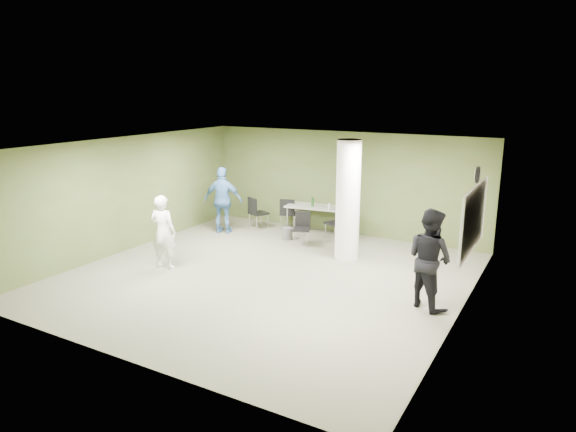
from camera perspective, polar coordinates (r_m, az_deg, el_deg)
The scene contains 17 objects.
floor at distance 11.09m, azimuth -2.43°, elevation -6.71°, with size 8.00×8.00×0.00m, color #5B5A47.
ceiling at distance 10.43m, azimuth -2.59°, elevation 7.83°, with size 8.00×8.00×0.00m, color white.
wall_back at distance 14.15m, azimuth 6.11°, elevation 3.67°, with size 8.00×0.02×2.80m, color #464D24.
wall_left at distance 13.19m, azimuth -17.44°, elevation 2.35°, with size 0.02×8.00×2.80m, color #464D24.
wall_right_cream at distance 9.27m, azimuth 19.02°, elevation -2.56°, with size 0.02×8.00×2.80m, color beige.
column at distance 11.96m, azimuth 6.67°, elevation 1.75°, with size 0.56×0.56×2.80m, color silver.
whiteboard at distance 10.40m, azimuth 19.90°, elevation -0.30°, with size 0.05×2.30×1.30m.
wall_clock at distance 10.23m, azimuth 20.30°, elevation 4.31°, with size 0.06×0.32×0.32m.
folding_table at distance 14.12m, azimuth 3.13°, elevation 0.92°, with size 1.71×0.92×1.02m.
wastebasket at distance 13.67m, azimuth -0.08°, elevation -1.96°, with size 0.27×0.27×0.31m, color #4C4C4C.
chair_back_left at distance 14.63m, azimuth -3.57°, elevation 0.61°, with size 0.61×0.61×0.92m.
chair_back_right at distance 14.60m, azimuth -0.01°, elevation 0.53°, with size 0.55×0.55×0.89m.
chair_table_left at distance 13.21m, azimuth 1.58°, elevation -1.06°, with size 0.53×0.53×0.84m.
chair_table_right at distance 13.66m, azimuth 5.59°, elevation -0.40°, with size 0.60×0.60×0.92m.
woman_white at distance 11.68m, azimuth -13.71°, elevation -1.73°, with size 0.61×0.40×1.66m, color white.
man_black at distance 9.65m, azimuth 15.45°, elevation -4.58°, with size 0.90×0.70×1.86m, color black.
man_blue at distance 14.24m, azimuth -7.22°, elevation 1.75°, with size 1.08×0.45×1.85m, color teal.
Camera 1 is at (5.50, -8.79, 3.92)m, focal length 32.00 mm.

